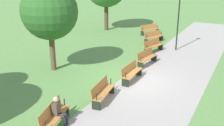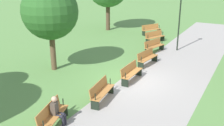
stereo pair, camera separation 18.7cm
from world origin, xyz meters
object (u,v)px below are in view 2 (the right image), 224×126
(tree_2, at_px, (50,12))
(lamp_post, at_px, (180,11))
(bench_1, at_px, (155,37))
(bench_5, at_px, (101,91))
(bench_6, at_px, (52,115))
(bench_0, at_px, (151,29))
(bench_4, at_px, (131,72))
(person_seated, at_px, (57,110))
(bench_3, at_px, (147,57))
(bench_2, at_px, (154,46))

(tree_2, distance_m, lamp_post, 9.10)
(tree_2, bearing_deg, bench_1, 160.52)
(bench_5, xyz_separation_m, bench_6, (2.71, -0.55, 0.00))
(bench_0, distance_m, bench_4, 10.92)
(bench_4, height_order, person_seated, person_seated)
(tree_2, bearing_deg, bench_0, 170.67)
(bench_5, height_order, person_seated, person_seated)
(bench_0, bearing_deg, bench_4, 46.05)
(lamp_post, bearing_deg, person_seated, -5.82)
(bench_3, bearing_deg, person_seated, 4.49)
(bench_1, bearing_deg, bench_6, 26.90)
(bench_0, distance_m, bench_5, 13.57)
(bench_5, xyz_separation_m, lamp_post, (-9.50, 0.78, 2.34))
(bench_1, bearing_deg, lamp_post, 82.29)
(bench_1, xyz_separation_m, bench_2, (2.61, 0.90, 0.00))
(bench_0, xyz_separation_m, bench_3, (7.78, 2.70, 0.00))
(bench_5, bearing_deg, person_seated, -17.80)
(bench_6, xyz_separation_m, lamp_post, (-12.21, 1.32, 2.34))
(person_seated, bearing_deg, bench_3, 161.41)
(bench_0, height_order, lamp_post, lamp_post)
(bench_2, height_order, tree_2, tree_2)
(bench_6, bearing_deg, lamp_post, 158.43)
(bench_3, distance_m, person_seated, 8.05)
(bench_4, distance_m, person_seated, 5.32)
(bench_0, relative_size, bench_4, 0.99)
(bench_1, distance_m, bench_6, 13.57)
(bench_6, xyz_separation_m, person_seated, (-0.18, 0.10, 0.16))
(bench_5, height_order, lamp_post, lamp_post)
(lamp_post, bearing_deg, bench_4, -5.01)
(tree_2, bearing_deg, bench_6, 39.43)
(bench_1, height_order, lamp_post, lamp_post)
(person_seated, xyz_separation_m, lamp_post, (-12.03, 1.23, 2.18))
(bench_0, xyz_separation_m, tree_2, (11.16, -1.83, 2.93))
(bench_3, distance_m, tree_2, 6.37)
(bench_5, xyz_separation_m, tree_2, (-2.13, -4.53, 2.93))
(bench_0, height_order, bench_2, same)
(bench_5, relative_size, person_seated, 1.58)
(bench_2, distance_m, bench_6, 10.93)
(bench_3, relative_size, tree_2, 0.38)
(lamp_post, bearing_deg, bench_0, -137.53)
(person_seated, bearing_deg, lamp_post, 158.80)
(bench_1, xyz_separation_m, tree_2, (8.70, -3.08, 2.93))
(tree_2, relative_size, lamp_post, 1.23)
(bench_0, height_order, person_seated, person_seated)
(bench_0, xyz_separation_m, bench_4, (10.54, 2.88, 0.00))
(bench_1, distance_m, bench_3, 5.51)
(bench_0, xyz_separation_m, lamp_post, (3.79, 3.47, 2.34))
(bench_6, height_order, lamp_post, lamp_post)
(bench_2, relative_size, person_seated, 1.59)
(bench_2, relative_size, bench_3, 1.01)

